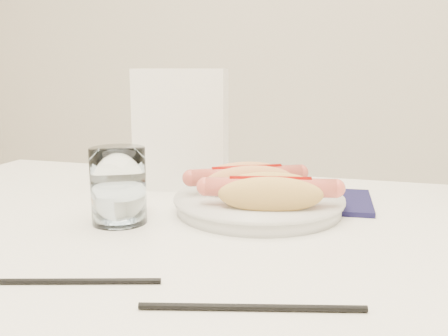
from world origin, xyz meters
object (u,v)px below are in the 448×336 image
(hotdog_right, at_px, (270,193))
(napkin_box, at_px, (182,129))
(hotdog_left, at_px, (247,180))
(table, at_px, (201,274))
(plate, at_px, (259,205))
(water_glass, at_px, (118,186))

(hotdog_right, height_order, napkin_box, napkin_box)
(hotdog_left, relative_size, napkin_box, 0.78)
(hotdog_left, height_order, napkin_box, napkin_box)
(table, xyz_separation_m, plate, (0.05, 0.12, 0.07))
(hotdog_left, distance_m, water_glass, 0.21)
(napkin_box, bearing_deg, hotdog_left, -44.63)
(hotdog_right, relative_size, water_glass, 1.70)
(water_glass, bearing_deg, hotdog_right, 15.83)
(napkin_box, bearing_deg, water_glass, -101.83)
(napkin_box, bearing_deg, plate, -45.90)
(table, distance_m, plate, 0.15)
(water_glass, bearing_deg, hotdog_left, 40.45)
(water_glass, bearing_deg, plate, 31.45)
(table, xyz_separation_m, water_glass, (-0.13, 0.01, 0.11))
(hotdog_right, bearing_deg, hotdog_left, 112.43)
(plate, xyz_separation_m, hotdog_right, (0.03, -0.05, 0.03))
(hotdog_left, bearing_deg, table, -130.65)
(table, height_order, water_glass, water_glass)
(plate, xyz_separation_m, water_glass, (-0.18, -0.11, 0.04))
(hotdog_left, bearing_deg, water_glass, -168.88)
(napkin_box, bearing_deg, table, -74.14)
(hotdog_right, bearing_deg, napkin_box, 125.98)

